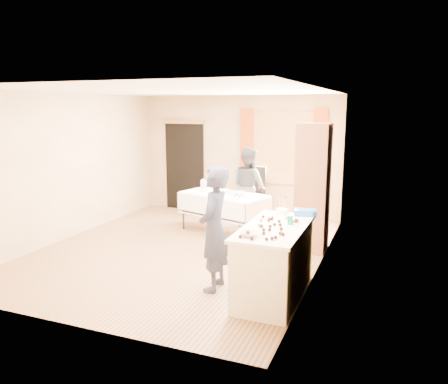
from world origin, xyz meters
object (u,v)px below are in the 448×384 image
at_px(cabinet, 313,188).
at_px(woman, 249,187).
at_px(counter, 274,261).
at_px(party_table, 224,209).
at_px(chair, 252,204).
at_px(girl, 214,229).

bearing_deg(cabinet, woman, 144.50).
bearing_deg(counter, party_table, 123.94).
bearing_deg(chair, girl, -78.45).
bearing_deg(girl, woman, -174.89).
distance_m(cabinet, girl, 2.28).
bearing_deg(woman, cabinet, -179.17).
distance_m(counter, girl, 0.86).
distance_m(girl, woman, 3.16).
relative_size(counter, woman, 0.98).
distance_m(counter, chair, 3.83).
bearing_deg(counter, chair, 111.91).
relative_size(party_table, woman, 1.14).
xyz_separation_m(cabinet, party_table, (-1.74, 0.42, -0.61)).
xyz_separation_m(chair, girl, (0.65, -3.63, 0.48)).
height_order(cabinet, party_table, cabinet).
height_order(counter, chair, chair).
height_order(chair, girl, girl).
height_order(party_table, woman, woman).
xyz_separation_m(party_table, woman, (0.30, 0.60, 0.35)).
relative_size(party_table, chair, 1.62).
distance_m(counter, party_table, 2.93).
xyz_separation_m(counter, woman, (-1.34, 3.04, 0.34)).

